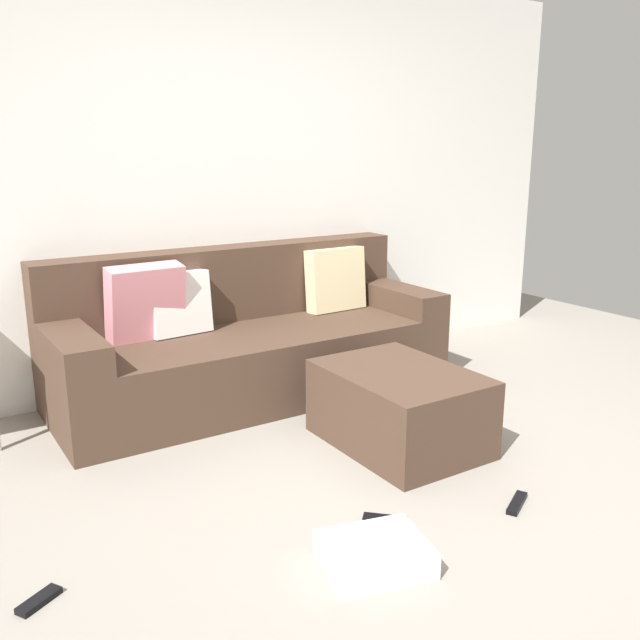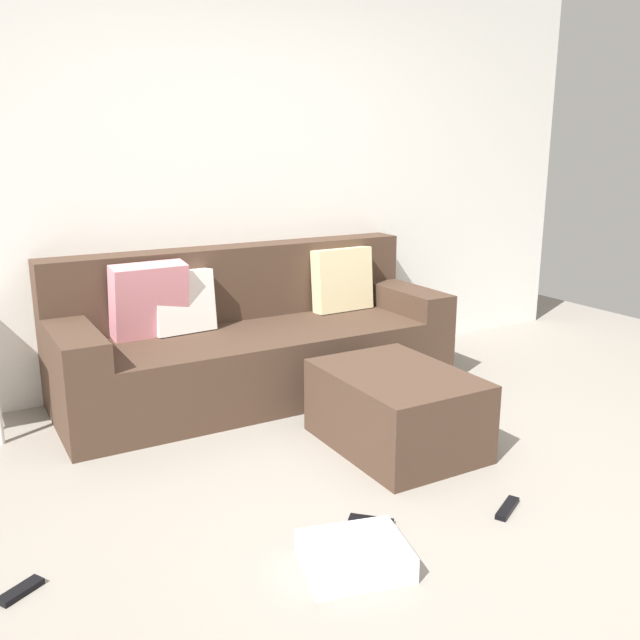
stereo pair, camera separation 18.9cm
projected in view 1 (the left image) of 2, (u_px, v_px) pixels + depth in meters
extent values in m
plane|color=gray|center=(463.00, 512.00, 2.89)|extent=(7.24, 7.24, 0.00)
cube|color=silver|center=(227.00, 177.00, 4.36)|extent=(5.57, 0.10, 2.59)
cube|color=#473326|center=(254.00, 362.00, 4.19)|extent=(2.38, 0.88, 0.42)
cube|color=#473326|center=(228.00, 283.00, 4.35)|extent=(2.38, 0.22, 0.46)
cube|color=#473326|center=(68.00, 344.00, 3.55)|extent=(0.23, 0.88, 0.15)
cube|color=#473326|center=(393.00, 296.00, 4.68)|extent=(0.23, 0.88, 0.15)
cube|color=pink|center=(145.00, 303.00, 3.88)|extent=(0.43, 0.22, 0.44)
cube|color=white|center=(179.00, 304.00, 4.00)|extent=(0.38, 0.19, 0.37)
cube|color=beige|center=(336.00, 279.00, 4.57)|extent=(0.42, 0.16, 0.42)
cube|color=#473326|center=(399.00, 408.00, 3.50)|extent=(0.61, 0.83, 0.40)
cube|color=silver|center=(375.00, 554.00, 2.50)|extent=(0.44, 0.39, 0.10)
cube|color=black|center=(517.00, 503.00, 2.94)|extent=(0.19, 0.13, 0.02)
cube|color=black|center=(385.00, 520.00, 2.81)|extent=(0.17, 0.16, 0.02)
cube|color=black|center=(39.00, 600.00, 2.31)|extent=(0.16, 0.13, 0.02)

